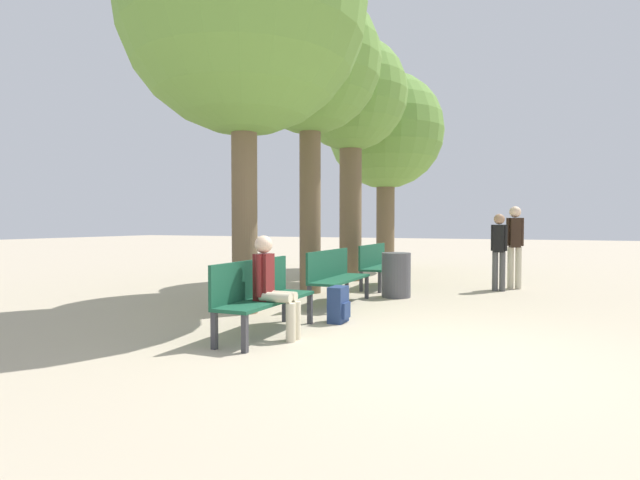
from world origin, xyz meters
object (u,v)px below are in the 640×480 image
bench_row_0 (260,292)px  pedestrian_near (499,247)px  tree_row_0 (244,12)px  pedestrian_mid (515,242)px  bench_row_1 (335,273)px  tree_row_3 (386,133)px  tree_row_2 (351,99)px  trash_bin (396,275)px  bench_row_2 (378,263)px  tree_row_1 (310,66)px  person_seated (272,283)px  backpack (339,305)px

bench_row_0 → pedestrian_near: bearing=65.5°
tree_row_0 → pedestrian_mid: (3.69, 4.63, -3.57)m
bench_row_1 → tree_row_3: size_ratio=0.30×
pedestrian_mid → pedestrian_near: bearing=-118.9°
tree_row_2 → trash_bin: size_ratio=7.04×
bench_row_2 → trash_bin: 1.48m
bench_row_2 → tree_row_1: size_ratio=0.30×
person_seated → backpack: person_seated is taller
tree_row_0 → pedestrian_mid: tree_row_0 is taller
pedestrian_near → trash_bin: 2.40m
tree_row_2 → person_seated: (1.21, -6.08, -3.67)m
bench_row_0 → tree_row_1: bearing=105.1°
bench_row_2 → bench_row_1: bearing=-90.0°
bench_row_2 → pedestrian_near: bearing=8.3°
tree_row_3 → trash_bin: 6.63m
backpack → tree_row_1: bearing=122.1°
bench_row_0 → pedestrian_near: pedestrian_near is taller
tree_row_2 → backpack: size_ratio=11.66×
bench_row_0 → tree_row_2: bearing=99.3°
tree_row_0 → tree_row_3: (-0.00, 7.78, -0.52)m
tree_row_2 → bench_row_0: bearing=-80.7°
bench_row_0 → tree_row_1: size_ratio=0.30×
tree_row_3 → pedestrian_mid: bearing=-40.5°
tree_row_0 → pedestrian_near: (3.41, 4.13, -3.66)m
bench_row_0 → pedestrian_near: 5.88m
bench_row_1 → tree_row_1: 4.19m
backpack → trash_bin: size_ratio=0.60×
trash_bin → backpack: bearing=-92.7°
bench_row_1 → backpack: 1.57m
pedestrian_near → pedestrian_mid: bearing=61.1°
tree_row_3 → backpack: bearing=-78.6°
pedestrian_mid → tree_row_3: bearing=139.5°
tree_row_1 → tree_row_3: (0.00, 5.37, -0.41)m
tree_row_3 → pedestrian_near: (3.41, -3.65, -3.14)m
tree_row_1 → tree_row_2: size_ratio=1.02×
bench_row_2 → pedestrian_near: pedestrian_near is taller
bench_row_0 → tree_row_2: 7.13m
tree_row_0 → person_seated: size_ratio=5.26×
tree_row_1 → pedestrian_near: tree_row_1 is taller
bench_row_1 → tree_row_1: tree_row_1 is taller
tree_row_2 → pedestrian_near: size_ratio=3.72×
tree_row_2 → pedestrian_mid: tree_row_2 is taller
tree_row_3 → tree_row_0: bearing=-90.0°
backpack → bench_row_0: bearing=-119.7°
tree_row_2 → backpack: (1.59, -4.88, -4.08)m
pedestrian_mid → person_seated: bearing=-112.5°
person_seated → pedestrian_near: (2.20, 5.47, 0.24)m
pedestrian_mid → bench_row_1: bearing=-129.0°
tree_row_3 → person_seated: (1.21, -9.12, -3.38)m
tree_row_1 → person_seated: size_ratio=4.82×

